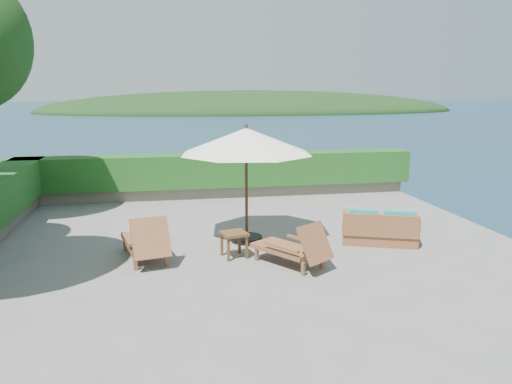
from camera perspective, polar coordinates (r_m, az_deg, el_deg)
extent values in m
plane|color=gray|center=(10.41, -0.83, -6.87)|extent=(12.00, 12.00, 0.00)
cube|color=#5F564C|center=(11.00, -0.80, -14.56)|extent=(12.00, 12.00, 3.00)
plane|color=#172E47|center=(11.71, -0.78, -20.94)|extent=(600.00, 600.00, 0.00)
ellipsoid|color=black|center=(152.22, -0.42, 9.19)|extent=(126.00, 57.60, 12.60)
cube|color=slate|center=(15.74, -4.26, 0.12)|extent=(12.00, 0.60, 0.36)
cube|color=#124215|center=(15.62, -4.30, 2.53)|extent=(12.40, 0.90, 1.00)
cylinder|color=black|center=(11.13, -1.07, -5.34)|extent=(0.86, 0.86, 0.11)
cylinder|color=#372114|center=(10.84, -1.10, 0.74)|extent=(0.08, 0.08, 2.51)
cone|color=white|center=(10.70, -1.12, 5.86)|extent=(3.55, 3.55, 0.55)
sphere|color=#372114|center=(10.68, -1.13, 7.64)|extent=(0.11, 0.11, 0.09)
cube|color=brown|center=(9.62, -13.62, -7.93)|extent=(0.07, 0.07, 0.27)
cube|color=brown|center=(9.72, -10.19, -7.58)|extent=(0.07, 0.07, 0.27)
cube|color=brown|center=(10.80, -14.74, -5.83)|extent=(0.07, 0.07, 0.27)
cube|color=brown|center=(10.89, -11.69, -5.54)|extent=(0.07, 0.07, 0.27)
cube|color=brown|center=(10.30, -12.74, -5.55)|extent=(0.97, 1.48, 0.09)
cube|color=brown|center=(9.47, -11.95, -5.17)|extent=(0.77, 0.58, 0.73)
cube|color=brown|center=(10.00, -14.57, -5.21)|extent=(0.25, 0.88, 0.05)
cube|color=brown|center=(10.12, -10.58, -4.83)|extent=(0.25, 0.88, 0.05)
cube|color=brown|center=(9.13, 5.42, -8.77)|extent=(0.08, 0.08, 0.25)
cube|color=brown|center=(9.54, 7.53, -7.92)|extent=(0.08, 0.08, 0.25)
cube|color=brown|center=(9.87, 0.09, -7.14)|extent=(0.08, 0.08, 0.25)
cube|color=brown|center=(10.25, 2.26, -6.44)|extent=(0.08, 0.08, 0.25)
cube|color=brown|center=(9.69, 3.32, -6.48)|extent=(1.26, 1.41, 0.09)
cube|color=brown|center=(9.17, 6.80, -5.82)|extent=(0.77, 0.71, 0.69)
cube|color=brown|center=(9.29, 2.87, -6.34)|extent=(0.52, 0.72, 0.05)
cube|color=brown|center=(9.77, 5.49, -5.46)|extent=(0.52, 0.72, 0.05)
cube|color=brown|center=(9.81, -3.16, -6.63)|extent=(0.06, 0.06, 0.47)
cube|color=brown|center=(9.94, -1.09, -6.36)|extent=(0.06, 0.06, 0.47)
cube|color=brown|center=(10.15, -3.93, -6.01)|extent=(0.06, 0.06, 0.47)
cube|color=brown|center=(10.28, -1.91, -5.76)|extent=(0.06, 0.06, 0.47)
cube|color=brown|center=(9.96, -2.54, -4.76)|extent=(0.59, 0.59, 0.05)
cube|color=brown|center=(11.32, 13.90, -4.78)|extent=(1.75, 1.30, 0.35)
cube|color=brown|center=(10.88, 14.08, -3.77)|extent=(1.51, 0.68, 0.48)
cube|color=brown|center=(11.22, 10.13, -3.36)|extent=(0.38, 0.77, 0.39)
cube|color=brown|center=(11.32, 17.78, -3.61)|extent=(0.38, 0.77, 0.39)
cube|color=#138D87|center=(11.27, 12.09, -3.41)|extent=(0.86, 0.83, 0.16)
cube|color=#138D87|center=(11.32, 15.81, -3.54)|extent=(0.86, 0.83, 0.16)
cube|color=#138D87|center=(10.91, 12.17, -2.83)|extent=(0.62, 0.34, 0.31)
cube|color=#138D87|center=(10.96, 16.01, -2.96)|extent=(0.62, 0.34, 0.31)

